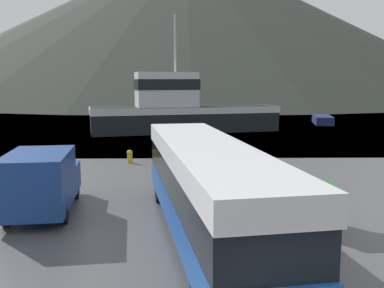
{
  "coord_description": "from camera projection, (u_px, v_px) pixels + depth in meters",
  "views": [
    {
      "loc": [
        -2.2,
        -5.15,
        5.05
      ],
      "look_at": [
        -1.85,
        15.05,
        2.0
      ],
      "focal_mm": 40.0,
      "sensor_mm": 36.0,
      "label": 1
    }
  ],
  "objects": [
    {
      "name": "tour_bus",
      "position": [
        206.0,
        185.0,
        13.54
      ],
      "size": [
        4.4,
        12.72,
        3.07
      ],
      "rotation": [
        0.0,
        0.0,
        0.16
      ],
      "color": "#194799",
      "rests_on": "ground"
    },
    {
      "name": "mooring_bollard",
      "position": [
        130.0,
        156.0,
        26.15
      ],
      "size": [
        0.36,
        0.36,
        0.8
      ],
      "color": "#B29919",
      "rests_on": "ground"
    },
    {
      "name": "water_surface",
      "position": [
        191.0,
        95.0,
        146.36
      ],
      "size": [
        240.0,
        240.0,
        0.0
      ],
      "primitive_type": "plane",
      "color": "#3D5160",
      "rests_on": "ground"
    },
    {
      "name": "storage_bin",
      "position": [
        316.0,
        206.0,
        14.61
      ],
      "size": [
        1.32,
        1.53,
        1.5
      ],
      "color": "#287F3D",
      "rests_on": "ground"
    },
    {
      "name": "fishing_boat",
      "position": [
        180.0,
        110.0,
        41.82
      ],
      "size": [
        18.82,
        8.66,
        11.15
      ],
      "rotation": [
        0.0,
        0.0,
        4.95
      ],
      "color": "black",
      "rests_on": "water_surface"
    },
    {
      "name": "small_boat",
      "position": [
        323.0,
        120.0,
        49.25
      ],
      "size": [
        2.83,
        5.27,
        0.93
      ],
      "rotation": [
        0.0,
        0.0,
        6.09
      ],
      "color": "#19234C",
      "rests_on": "water_surface"
    },
    {
      "name": "hill_backdrop",
      "position": [
        187.0,
        22.0,
        149.13
      ],
      "size": [
        187.46,
        187.46,
        50.2
      ],
      "primitive_type": "cone",
      "color": "#2D332D",
      "rests_on": "ground"
    },
    {
      "name": "delivery_van",
      "position": [
        42.0,
        180.0,
        16.16
      ],
      "size": [
        2.81,
        5.48,
        2.41
      ],
      "rotation": [
        0.0,
        0.0,
        0.12
      ],
      "color": "navy",
      "rests_on": "ground"
    }
  ]
}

